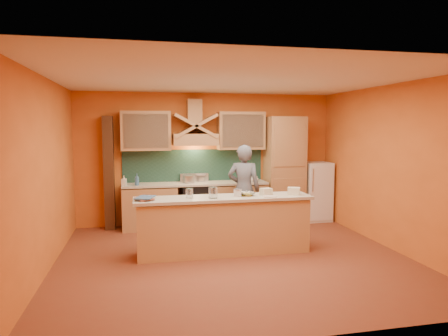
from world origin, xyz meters
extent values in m
cube|color=brown|center=(0.00, 0.00, 0.00)|extent=(5.50, 5.00, 0.01)
cube|color=white|center=(0.00, 0.00, 2.80)|extent=(5.50, 5.00, 0.01)
cube|color=orange|center=(0.00, 2.50, 1.40)|extent=(5.50, 0.02, 2.80)
cube|color=orange|center=(0.00, -2.50, 1.40)|extent=(5.50, 0.02, 2.80)
cube|color=orange|center=(-2.75, 0.00, 1.40)|extent=(0.02, 5.00, 2.80)
cube|color=orange|center=(2.75, 0.00, 1.40)|extent=(0.02, 5.00, 2.80)
cube|color=tan|center=(-1.25, 2.20, 0.43)|extent=(1.10, 0.60, 0.86)
cube|color=tan|center=(0.65, 2.20, 0.43)|extent=(1.10, 0.60, 0.86)
cube|color=beige|center=(-0.30, 2.20, 0.90)|extent=(3.00, 0.62, 0.04)
cube|color=black|center=(-0.30, 2.20, 0.45)|extent=(0.60, 0.58, 0.90)
cube|color=#1A3931|center=(-0.30, 2.48, 1.25)|extent=(3.00, 0.03, 0.70)
cube|color=tan|center=(-0.30, 2.25, 1.82)|extent=(0.92, 0.50, 0.24)
cube|color=tan|center=(-0.30, 2.35, 2.40)|extent=(0.30, 0.30, 0.50)
cube|color=tan|center=(-1.30, 2.33, 2.00)|extent=(1.00, 0.35, 0.80)
cube|color=tan|center=(0.70, 2.33, 2.00)|extent=(1.00, 0.35, 0.80)
cube|color=tan|center=(1.65, 2.20, 1.15)|extent=(0.80, 0.60, 2.30)
cube|color=white|center=(2.40, 2.20, 0.65)|extent=(0.58, 0.60, 1.30)
cube|color=#472816|center=(-2.05, 2.35, 1.15)|extent=(0.20, 0.30, 2.30)
cube|color=tan|center=(-0.10, 0.30, 0.44)|extent=(2.80, 0.55, 0.88)
cube|color=beige|center=(-0.10, 0.30, 0.92)|extent=(2.90, 0.62, 0.05)
imported|color=slate|center=(0.53, 1.41, 0.87)|extent=(0.75, 0.63, 1.74)
cylinder|color=#BBBCC2|center=(-0.44, 2.21, 0.98)|extent=(0.30, 0.30, 0.16)
cylinder|color=silver|center=(-0.17, 2.36, 0.96)|extent=(0.20, 0.20, 0.12)
imported|color=silver|center=(-1.75, 2.10, 1.02)|extent=(0.11, 0.11, 0.20)
imported|color=#366295|center=(-1.50, 2.07, 1.04)|extent=(0.12, 0.12, 0.24)
imported|color=white|center=(0.91, 2.10, 0.96)|extent=(0.28, 0.28, 0.07)
cube|color=silver|center=(0.88, 2.28, 0.97)|extent=(0.34, 0.31, 0.10)
imported|color=#B35840|center=(-1.48, 0.24, 0.96)|extent=(0.32, 0.37, 0.03)
imported|color=#3A5780|center=(-1.48, 0.32, 0.98)|extent=(0.36, 0.41, 0.03)
cylinder|color=silver|center=(-0.29, 0.21, 1.03)|extent=(0.17, 0.17, 0.18)
cylinder|color=white|center=(-0.66, 0.29, 1.02)|extent=(0.13, 0.13, 0.15)
cube|color=silver|center=(0.13, 0.29, 1.00)|extent=(0.16, 0.16, 0.10)
imported|color=white|center=(0.30, 0.31, 0.98)|extent=(0.28, 0.28, 0.06)
cube|color=beige|center=(0.64, 0.15, 0.95)|extent=(0.24, 0.20, 0.01)
cube|color=beige|center=(0.62, 0.30, 1.00)|extent=(0.21, 0.18, 0.12)
cube|color=beige|center=(1.10, 0.25, 1.01)|extent=(0.25, 0.22, 0.12)
camera|label=1|loc=(-1.42, -6.00, 2.08)|focal=32.00mm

